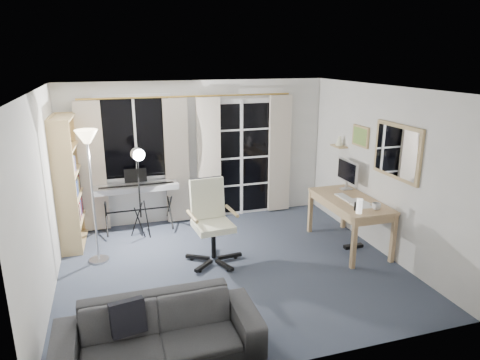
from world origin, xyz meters
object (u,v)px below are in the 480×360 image
desk (350,205)px  monitor (347,172)px  bookshelf (66,186)px  mug (376,205)px  torchiere_lamp (89,157)px  studio_light (138,165)px  office_chair (210,214)px  sofa (159,324)px  keyboard_piano (137,188)px

desk → monitor: size_ratio=2.60×
bookshelf → mug: bearing=-21.0°
bookshelf → mug: bookshelf is taller
desk → monitor: (0.20, 0.45, 0.38)m
torchiere_lamp → studio_light: torchiere_lamp is taller
bookshelf → torchiere_lamp: 0.99m
office_chair → sofa: bearing=-121.4°
studio_light → desk: (2.95, -1.22, -0.54)m
studio_light → desk: size_ratio=1.07×
bookshelf → desk: bookshelf is taller
torchiere_lamp → sofa: torchiere_lamp is taller
bookshelf → sofa: bookshelf is taller
studio_light → mug: size_ratio=12.15×
keyboard_piano → office_chair: size_ratio=1.15×
torchiere_lamp → keyboard_piano: 1.39m
keyboard_piano → sofa: 3.27m
studio_light → sofa: size_ratio=0.78×
torchiere_lamp → desk: torchiere_lamp is taller
bookshelf → office_chair: size_ratio=1.70×
keyboard_piano → desk: bearing=-28.1°
torchiere_lamp → monitor: (3.81, -0.14, -0.47)m
studio_light → monitor: size_ratio=2.77×
studio_light → bookshelf: bearing=161.1°
torchiere_lamp → desk: 3.76m
office_chair → torchiere_lamp: bearing=160.9°
torchiere_lamp → keyboard_piano: (0.64, 0.96, -0.78)m
torchiere_lamp → monitor: 3.84m
torchiere_lamp → sofa: size_ratio=0.98×
studio_light → monitor: (3.14, -0.77, -0.16)m
torchiere_lamp → desk: size_ratio=1.33×
keyboard_piano → office_chair: bearing=-57.1°
sofa → bookshelf: bearing=107.8°
bookshelf → sofa: bearing=-69.4°
keyboard_piano → mug: keyboard_piano is taller
studio_light → mug: studio_light is taller
monitor → sofa: 3.93m
office_chair → sofa: office_chair is taller
desk → sofa: desk is taller
torchiere_lamp → sofa: (0.58, -2.29, -1.13)m
office_chair → desk: size_ratio=0.83×
mug → keyboard_piano: bearing=146.4°
torchiere_lamp → mug: torchiere_lamp is taller
bookshelf → keyboard_piano: bookshelf is taller
torchiere_lamp → office_chair: torchiere_lamp is taller
bookshelf → keyboard_piano: size_ratio=1.48×
keyboard_piano → sofa: size_ratio=0.69×
bookshelf → office_chair: 2.22m
torchiere_lamp → office_chair: size_ratio=1.61×
keyboard_piano → studio_light: 0.57m
office_chair → mug: (2.18, -0.70, 0.13)m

